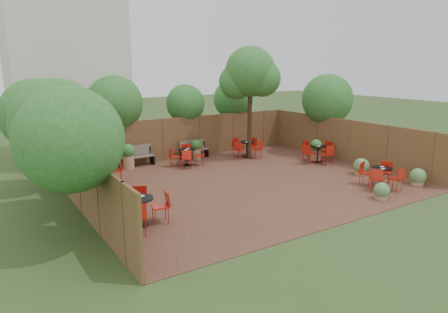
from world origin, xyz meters
TOP-DOWN VIEW (x-y plane):
  - ground at (0.00, 0.00)m, footprint 80.00×80.00m
  - courtyard_paving at (0.00, 0.00)m, footprint 12.00×10.00m
  - fence_back at (0.00, 5.00)m, footprint 12.00×0.08m
  - fence_left at (-6.00, 0.00)m, footprint 0.08×10.00m
  - fence_right at (6.00, 0.00)m, footprint 0.08×10.00m
  - neighbour_building at (-4.50, 8.00)m, footprint 5.00×4.00m
  - overhang_foliage at (-2.40, 2.27)m, footprint 15.82×10.72m
  - courtyard_tree at (2.61, 3.09)m, footprint 2.57×2.47m
  - park_bench_left at (-2.46, 4.63)m, footprint 1.51×0.57m
  - park_bench_right at (0.41, 4.62)m, footprint 1.43×0.54m
  - bistro_tables at (0.07, 0.70)m, footprint 11.45×8.36m
  - planters at (-1.13, 3.65)m, footprint 11.13×4.25m
  - low_shrubs at (4.50, -3.09)m, footprint 3.08×3.00m

SIDE VIEW (x-z plane):
  - ground at x=0.00m, z-range 0.00..0.00m
  - courtyard_paving at x=0.00m, z-range 0.00..0.02m
  - low_shrubs at x=4.50m, z-range -0.01..0.68m
  - park_bench_right at x=0.41m, z-range 0.03..0.90m
  - bistro_tables at x=0.07m, z-range -0.01..0.95m
  - park_bench_left at x=-2.46m, z-range 0.03..0.95m
  - planters at x=-1.13m, z-range 0.03..1.13m
  - fence_back at x=0.00m, z-range 0.00..2.00m
  - fence_left at x=-6.00m, z-range 0.00..2.00m
  - fence_right at x=6.00m, z-range 0.00..2.00m
  - overhang_foliage at x=-2.40m, z-range 1.42..4.06m
  - courtyard_tree at x=2.61m, z-range 1.32..6.61m
  - neighbour_building at x=-4.50m, z-range 0.00..8.00m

